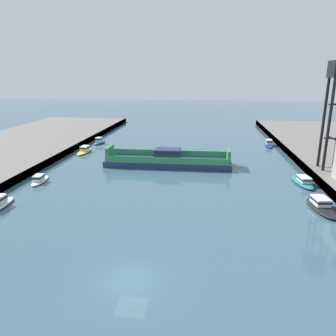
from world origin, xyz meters
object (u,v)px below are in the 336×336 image
Objects in this scene: moored_boat_far_left at (269,144)px; moored_boat_upstream_a at (84,150)px; moored_boat_mid_left at (40,179)px; chain_ferry at (168,160)px; moored_boat_near_right at (99,141)px; moored_boat_near_left at (321,205)px; moored_boat_upstream_b at (303,181)px.

moored_boat_upstream_a is at bearing -164.37° from moored_boat_far_left.
moored_boat_mid_left is 20.13m from moored_boat_upstream_a.
chain_ferry reaches higher than moored_boat_near_right.
moored_boat_near_left is at bearing -33.07° from moored_boat_upstream_a.
moored_boat_mid_left is (0.25, -29.52, -0.12)m from moored_boat_near_right.
moored_boat_mid_left is at bearing -147.29° from chain_ferry.
moored_boat_upstream_b is at bearing -89.97° from moored_boat_far_left.
chain_ferry is at bearing 139.75° from moored_boat_near_left.
chain_ferry is 25.75m from moored_boat_near_right.
moored_boat_near_right is (-39.75, 35.41, 0.05)m from moored_boat_near_left.
moored_boat_mid_left is at bearing -174.67° from moored_boat_upstream_b.
moored_boat_near_right reaches higher than moored_boat_upstream_b.
moored_boat_near_right is 40.26m from moored_boat_far_left.
moored_boat_far_left is 0.86× the size of moored_boat_upstream_b.
moored_boat_upstream_b is (39.98, 3.73, 0.03)m from moored_boat_mid_left.
moored_boat_near_right is 0.95× the size of moored_boat_mid_left.
moored_boat_far_left is at bearing 38.19° from moored_boat_mid_left.
moored_boat_far_left is at bearing 2.72° from moored_boat_near_right.
chain_ferry is 22.01m from moored_boat_mid_left.
moored_boat_far_left is 27.71m from moored_boat_upstream_b.
moored_boat_upstream_b is at bearing -22.08° from moored_boat_upstream_a.
moored_boat_far_left is at bearing 15.63° from moored_boat_upstream_a.
chain_ferry is 3.39× the size of moored_boat_upstream_a.
moored_boat_near_left is 1.30× the size of moored_boat_mid_left.
moored_boat_near_right is 0.77× the size of moored_boat_upstream_a.
moored_boat_far_left is at bearing 90.03° from moored_boat_upstream_b.
moored_boat_near_left is 1.17× the size of moored_boat_far_left.
moored_boat_near_left is at bearing -40.25° from chain_ferry.
moored_boat_near_right reaches higher than moored_boat_near_left.
chain_ferry is 4.20× the size of moored_boat_mid_left.
moored_boat_near_right reaches higher than moored_boat_mid_left.
moored_boat_near_left reaches higher than moored_boat_upstream_a.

